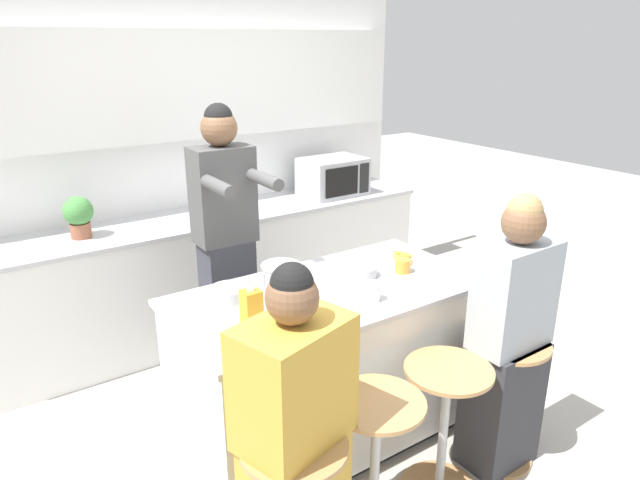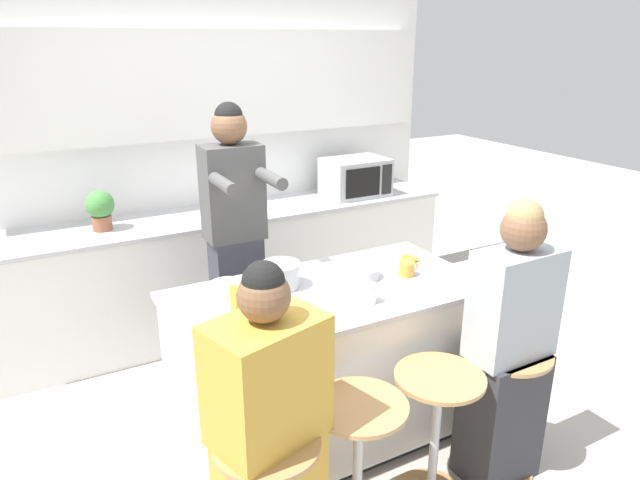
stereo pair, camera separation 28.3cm
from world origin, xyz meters
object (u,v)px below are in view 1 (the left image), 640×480
bar_stool_center_left (375,457)px  bar_stool_center_right (444,421)px  juice_carton (252,309)px  potted_plant (79,215)px  bar_stool_rightmost (503,390)px  kitchen_island (329,365)px  cooking_pot (281,277)px  person_seated_near (508,348)px  person_cooking (227,253)px  microwave (332,176)px  coffee_cup_near (373,291)px  banana_bunch (401,256)px  fruit_bowl (362,271)px  coffee_cup_far (403,266)px  person_wrapped_blanket (295,444)px

bar_stool_center_left → bar_stool_center_right: 0.43m
bar_stool_center_left → juice_carton: bearing=119.7°
potted_plant → bar_stool_rightmost: bearing=-55.3°
kitchen_island → cooking_pot: size_ratio=5.49×
person_seated_near → person_cooking: bearing=119.8°
kitchen_island → bar_stool_center_right: kitchen_island is taller
person_seated_near → microwave: 2.27m
bar_stool_center_left → bar_stool_center_right: same height
coffee_cup_near → banana_bunch: (0.49, 0.34, -0.03)m
bar_stool_rightmost → microwave: size_ratio=1.40×
fruit_bowl → banana_bunch: size_ratio=1.07×
person_cooking → banana_bunch: (0.81, -0.65, 0.01)m
person_cooking → bar_stool_center_right: bearing=-72.1°
bar_stool_center_right → coffee_cup_far: (0.26, 0.62, 0.53)m
kitchen_island → coffee_cup_far: size_ratio=13.60×
cooking_pot → fruit_bowl: (0.45, -0.10, -0.04)m
person_cooking → coffee_cup_far: (0.69, -0.80, 0.03)m
potted_plant → fruit_bowl: bearing=-53.1°
kitchen_island → bar_stool_rightmost: kitchen_island is taller
bar_stool_rightmost → fruit_bowl: (-0.39, 0.70, 0.52)m
juice_carton → potted_plant: bearing=101.8°
person_wrapped_blanket → microwave: person_wrapped_blanket is taller
fruit_bowl → coffee_cup_far: 0.24m
person_seated_near → juice_carton: (-1.14, 0.53, 0.32)m
bar_stool_rightmost → person_wrapped_blanket: size_ratio=0.49×
bar_stool_center_left → coffee_cup_far: coffee_cup_far is taller
person_cooking → coffee_cup_far: 1.06m
bar_stool_center_left → potted_plant: potted_plant is taller
banana_bunch → microwave: size_ratio=0.32×
person_seated_near → fruit_bowl: person_seated_near is taller
coffee_cup_far → banana_bunch: coffee_cup_far is taller
bar_stool_center_right → juice_carton: size_ratio=3.56×
person_cooking → fruit_bowl: person_cooking is taller
coffee_cup_near → microwave: (1.00, 1.74, 0.11)m
coffee_cup_far → banana_bunch: size_ratio=0.75×
person_seated_near → fruit_bowl: 0.85m
banana_bunch → juice_carton: size_ratio=0.81×
person_cooking → fruit_bowl: (0.47, -0.71, 0.02)m
person_cooking → person_seated_near: bearing=-58.6°
coffee_cup_far → person_cooking: bearing=130.9°
coffee_cup_far → banana_bunch: (0.12, 0.15, -0.01)m
bar_stool_center_right → bar_stool_rightmost: (0.43, 0.01, 0.00)m
bar_stool_center_left → person_wrapped_blanket: 0.49m
fruit_bowl → microwave: microwave is taller
bar_stool_center_right → person_seated_near: (0.41, -0.01, 0.27)m
bar_stool_center_left → potted_plant: 2.40m
person_seated_near → potted_plant: size_ratio=5.41×
cooking_pot → fruit_bowl: bearing=-12.8°
fruit_bowl → banana_bunch: bearing=10.5°
fruit_bowl → coffee_cup_near: bearing=-118.4°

